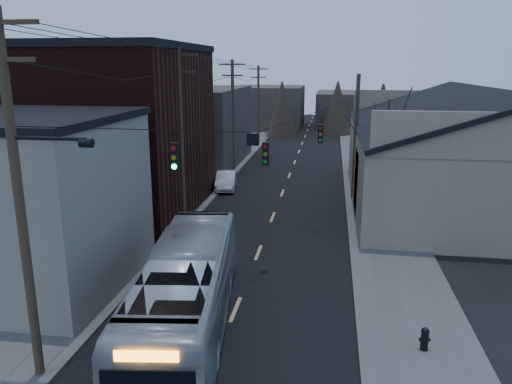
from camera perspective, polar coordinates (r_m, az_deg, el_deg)
road_surface at (r=40.19m, az=3.59°, el=1.29°), size 9.00×110.00×0.02m
sidewalk_left at (r=41.23m, az=-5.45°, el=1.66°), size 4.00×110.00×0.12m
sidewalk_right at (r=40.16m, az=12.87°, el=1.02°), size 4.00×110.00×0.12m
building_clapboard at (r=22.54m, az=-25.01°, el=-1.33°), size 8.00×8.00×7.00m
building_brick at (r=32.20m, az=-16.10°, el=6.53°), size 10.00×12.00×10.00m
building_left_far at (r=47.14m, az=-7.35°, el=7.45°), size 9.00×14.00×7.00m
warehouse at (r=35.92m, az=24.05°, el=2.88°), size 16.16×20.60×7.73m
building_far_left at (r=74.85m, az=1.42°, el=9.69°), size 10.00×12.00×6.00m
building_far_right at (r=79.36m, az=11.36°, el=9.33°), size 12.00×14.00×5.00m
bare_tree at (r=29.69m, az=14.55°, el=3.27°), size 0.40×0.40×7.20m
utility_lines at (r=34.03m, az=-2.45°, el=7.39°), size 11.24×45.28×10.50m
bus at (r=17.50m, az=-7.97°, el=-11.24°), size 3.97×11.36×3.10m
parked_car at (r=37.40m, az=-3.44°, el=1.33°), size 1.93×4.16×1.32m
fire_hydrant at (r=17.59m, az=18.73°, el=-15.51°), size 0.37×0.27×0.78m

